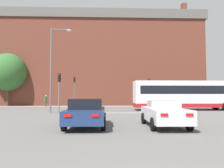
{
  "coord_description": "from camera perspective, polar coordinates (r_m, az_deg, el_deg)",
  "views": [
    {
      "loc": [
        -1.11,
        -2.4,
        1.68
      ],
      "look_at": [
        -0.28,
        20.84,
        2.89
      ],
      "focal_mm": 35.0,
      "sensor_mm": 36.0,
      "label": 1
    }
  ],
  "objects": [
    {
      "name": "brick_civic_building",
      "position": [
        43.19,
        -4.01,
        5.73
      ],
      "size": [
        38.15,
        13.86,
        18.78
      ],
      "color": "brown",
      "rests_on": "ground_plane"
    },
    {
      "name": "tree_by_building",
      "position": [
        38.7,
        -25.47,
        2.81
      ],
      "size": [
        5.72,
        5.72,
        8.39
      ],
      "color": "#4C3823",
      "rests_on": "ground_plane"
    },
    {
      "name": "car_roadster_right",
      "position": [
        12.07,
        13.41,
        -7.52
      ],
      "size": [
        1.97,
        4.34,
        1.39
      ],
      "rotation": [
        0.0,
        0.0,
        -0.01
      ],
      "color": "silver",
      "rests_on": "ground_plane"
    },
    {
      "name": "street_lamp_junction",
      "position": [
        22.5,
        -14.87,
        5.71
      ],
      "size": [
        2.09,
        0.36,
        8.41
      ],
      "color": "slate",
      "rests_on": "ground_plane"
    },
    {
      "name": "bus_crossing_lead",
      "position": [
        26.32,
        19.18,
        -2.62
      ],
      "size": [
        12.27,
        2.64,
        3.28
      ],
      "rotation": [
        0.0,
        0.0,
        -1.57
      ],
      "color": "silver",
      "rests_on": "ground_plane"
    },
    {
      "name": "traffic_light_far_right",
      "position": [
        33.34,
        9.7,
        -0.97
      ],
      "size": [
        0.26,
        0.31,
        4.19
      ],
      "color": "slate",
      "rests_on": "ground_plane"
    },
    {
      "name": "pedestrian_walking_east",
      "position": [
        34.84,
        -16.87,
        -3.92
      ],
      "size": [
        0.44,
        0.44,
        1.74
      ],
      "rotation": [
        0.0,
        0.0,
        0.77
      ],
      "color": "brown",
      "rests_on": "ground_plane"
    },
    {
      "name": "car_saloon_left",
      "position": [
        11.87,
        -6.7,
        -7.38
      ],
      "size": [
        2.1,
        4.56,
        1.5
      ],
      "rotation": [
        0.0,
        0.0,
        -0.01
      ],
      "color": "navy",
      "rests_on": "ground_plane"
    },
    {
      "name": "stop_line_strip",
      "position": [
        20.97,
        1.01,
        -7.56
      ],
      "size": [
        9.0,
        0.3,
        0.01
      ],
      "primitive_type": "cube",
      "color": "silver",
      "rests_on": "ground_plane"
    },
    {
      "name": "pedestrian_waiting",
      "position": [
        34.51,
        15.54,
        -4.14
      ],
      "size": [
        0.41,
        0.45,
        1.57
      ],
      "rotation": [
        0.0,
        0.0,
        2.17
      ],
      "color": "brown",
      "rests_on": "ground_plane"
    },
    {
      "name": "traffic_light_near_left",
      "position": [
        21.43,
        -13.65,
        -0.52
      ],
      "size": [
        0.26,
        0.31,
        3.78
      ],
      "color": "slate",
      "rests_on": "ground_plane"
    },
    {
      "name": "traffic_light_far_left",
      "position": [
        32.83,
        -9.8,
        -0.68
      ],
      "size": [
        0.26,
        0.31,
        4.43
      ],
      "color": "slate",
      "rests_on": "ground_plane"
    },
    {
      "name": "far_pavement",
      "position": [
        33.24,
        -0.13,
        -5.86
      ],
      "size": [
        70.0,
        2.5,
        0.01
      ],
      "primitive_type": "cube",
      "color": "gray",
      "rests_on": "ground_plane"
    }
  ]
}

